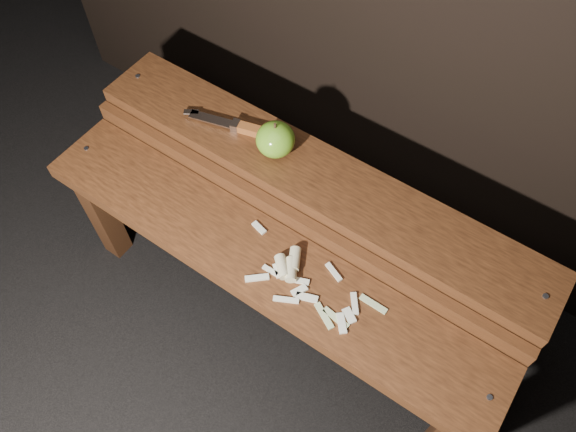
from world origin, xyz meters
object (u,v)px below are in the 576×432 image
Objects in this scene: apple at (275,139)px; bench_front_tier at (259,273)px; bench_rear_tier at (312,194)px; knife at (246,128)px.

bench_front_tier is at bearing -64.21° from apple.
bench_front_tier is at bearing -90.00° from bench_rear_tier.
bench_front_tier is 0.35m from knife.
bench_front_tier is 0.23m from bench_rear_tier.
knife is (-0.21, 0.01, 0.10)m from bench_rear_tier.
bench_rear_tier is at bearing -3.95° from knife.
apple reaches higher than bench_rear_tier.
bench_rear_tier is at bearing -2.22° from apple.
bench_front_tier is 12.51× the size of apple.
apple is (-0.11, 0.23, 0.19)m from bench_front_tier.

